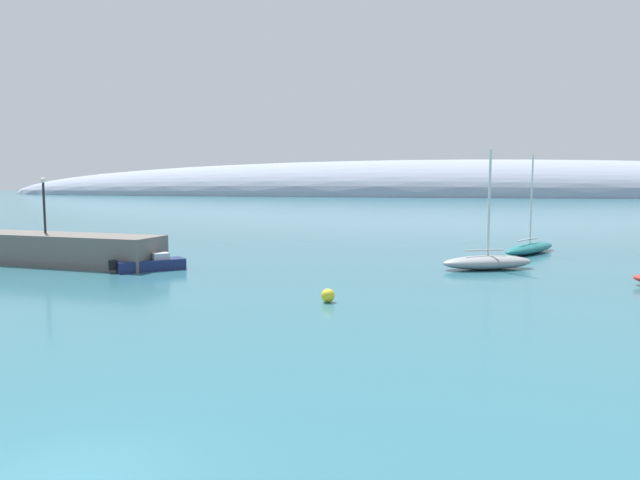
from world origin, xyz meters
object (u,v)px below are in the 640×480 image
object	(u,v)px
motorboat_navy_foreground	(151,264)
harbor_lamp_post	(44,199)
mooring_buoy_yellow	(328,295)
sailboat_grey_outer_mooring	(488,261)
sailboat_teal_near_shore	(530,248)

from	to	relation	value
motorboat_navy_foreground	harbor_lamp_post	world-z (taller)	harbor_lamp_post
mooring_buoy_yellow	harbor_lamp_post	size ratio (longest dim) A/B	0.17
sailboat_grey_outer_mooring	motorboat_navy_foreground	world-z (taller)	sailboat_grey_outer_mooring
sailboat_grey_outer_mooring	motorboat_navy_foreground	xyz separation A→B (m)	(-21.60, -4.46, -0.12)
sailboat_teal_near_shore	harbor_lamp_post	bearing A→B (deg)	141.74
motorboat_navy_foreground	mooring_buoy_yellow	distance (m)	15.14
sailboat_grey_outer_mooring	mooring_buoy_yellow	distance (m)	14.92
motorboat_navy_foreground	sailboat_grey_outer_mooring	bearing A→B (deg)	-28.79
mooring_buoy_yellow	harbor_lamp_post	xyz separation A→B (m)	(-21.90, 9.62, 4.22)
motorboat_navy_foreground	harbor_lamp_post	distance (m)	9.99
motorboat_navy_foreground	harbor_lamp_post	xyz separation A→B (m)	(-8.89, 1.88, 4.16)
sailboat_teal_near_shore	sailboat_grey_outer_mooring	size ratio (longest dim) A/B	1.00
sailboat_grey_outer_mooring	mooring_buoy_yellow	bearing A→B (deg)	-146.89
mooring_buoy_yellow	sailboat_teal_near_shore	bearing A→B (deg)	59.27
sailboat_grey_outer_mooring	sailboat_teal_near_shore	bearing A→B (deg)	43.97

